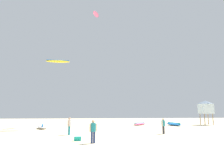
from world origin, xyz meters
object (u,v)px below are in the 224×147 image
person_midground (163,125)px  kite_aloft_3 (58,61)px  lifeguard_tower (206,107)px  cooler_box (78,139)px  kite_grounded_far (42,127)px  kite_grounded_mid (174,124)px  kite_grounded_near (140,124)px  kite_aloft_2 (96,14)px  person_left (69,125)px  person_foreground (93,130)px

person_midground → kite_aloft_3: 17.39m
lifeguard_tower → kite_aloft_3: bearing=-168.5°
lifeguard_tower → cooler_box: lifeguard_tower is taller
person_midground → kite_grounded_far: (-13.89, 9.00, -0.68)m
kite_grounded_mid → kite_aloft_3: bearing=-168.8°
kite_grounded_near → lifeguard_tower: lifeguard_tower is taller
kite_aloft_3 → kite_aloft_2: bearing=53.1°
kite_aloft_2 → kite_grounded_near: bearing=-14.2°
person_left → lifeguard_tower: (22.65, 13.87, 2.06)m
lifeguard_tower → kite_aloft_3: (-25.15, -5.11, 6.38)m
kite_grounded_near → cooler_box: bearing=-117.3°
person_midground → kite_grounded_mid: person_midground is taller
lifeguard_tower → kite_aloft_2: 26.23m
person_midground → cooler_box: 9.76m
cooler_box → kite_aloft_2: bearing=83.9°
cooler_box → person_foreground: bearing=-53.0°
person_midground → kite_grounded_mid: (6.36, 12.67, -0.69)m
kite_grounded_far → kite_aloft_2: (7.43, 7.67, 20.28)m
kite_grounded_mid → cooler_box: kite_grounded_mid is taller
person_midground → cooler_box: bearing=-109.8°
person_midground → person_left: 9.71m
lifeguard_tower → kite_aloft_2: size_ratio=1.46×
kite_grounded_far → kite_aloft_3: size_ratio=1.32×
cooler_box → kite_aloft_2: kite_aloft_2 is taller
kite_grounded_mid → kite_grounded_near: bearing=158.4°
lifeguard_tower → kite_grounded_mid: bearing=-167.6°
kite_grounded_far → person_midground: bearing=-32.9°
kite_grounded_far → kite_grounded_mid: bearing=10.3°
person_left → kite_aloft_3: size_ratio=0.49×
cooler_box → kite_aloft_2: size_ratio=0.20×
kite_grounded_mid → kite_aloft_2: 24.33m
person_foreground → kite_grounded_near: (8.68, 20.62, -0.77)m
person_foreground → kite_grounded_mid: person_foreground is taller
person_left → cooler_box: bearing=113.3°
person_foreground → kite_grounded_mid: (13.90, 18.55, -0.75)m
kite_grounded_near → lifeguard_tower: size_ratio=0.89×
kite_aloft_2 → kite_aloft_3: size_ratio=0.82×
kite_grounded_mid → kite_grounded_far: kite_grounded_far is taller
lifeguard_tower → kite_aloft_3: 26.45m
lifeguard_tower → kite_grounded_near: bearing=177.0°
person_midground → kite_aloft_3: kite_aloft_3 is taller
kite_grounded_near → kite_grounded_far: (-15.02, -5.75, 0.03)m
lifeguard_tower → cooler_box: size_ratio=7.41×
kite_aloft_3 → kite_grounded_far: bearing=-179.6°
person_midground → lifeguard_tower: size_ratio=0.39×
person_midground → cooler_box: (-8.71, -4.34, -0.77)m
person_midground → lifeguard_tower: (12.94, 14.12, 2.12)m
person_midground → kite_aloft_3: bearing=-172.7°
person_foreground → kite_grounded_far: 16.19m
lifeguard_tower → kite_aloft_2: (-19.40, 2.54, 17.48)m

